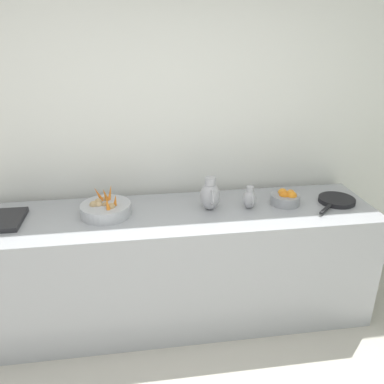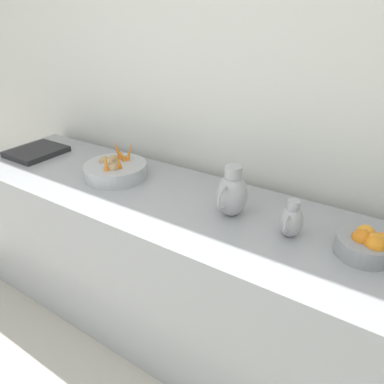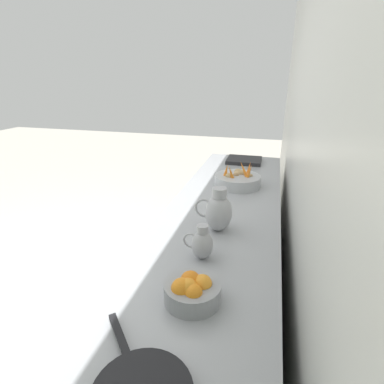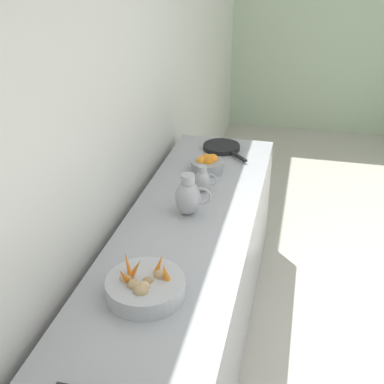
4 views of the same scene
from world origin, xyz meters
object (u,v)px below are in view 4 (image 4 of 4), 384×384
Objects in this scene: orange_bowl at (207,164)px; metal_pitcher_tall at (188,196)px; metal_pitcher_short at (203,180)px; skillet_on_counter at (222,147)px; vegetable_colander at (145,287)px.

orange_bowl is 0.88× the size of metal_pitcher_tall.
metal_pitcher_tall is 0.30m from metal_pitcher_short.
metal_pitcher_short is 0.45× the size of skillet_on_counter.
skillet_on_counter is at bearing 88.83° from metal_pitcher_tall.
metal_pitcher_short is at bearing -84.06° from orange_bowl.
skillet_on_counter is (0.02, 1.00, -0.10)m from metal_pitcher_tall.
skillet_on_counter is (0.04, 1.77, -0.03)m from vegetable_colander.
metal_pitcher_tall reaches higher than metal_pitcher_short.
metal_pitcher_short is at bearing -89.94° from skillet_on_counter.
vegetable_colander is 1.63× the size of orange_bowl.
vegetable_colander is 2.09× the size of metal_pitcher_short.
vegetable_colander is 1.07m from metal_pitcher_short.
vegetable_colander is at bearing -91.18° from skillet_on_counter.
orange_bowl is at bearing 89.75° from vegetable_colander.
metal_pitcher_short is 0.71m from skillet_on_counter.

